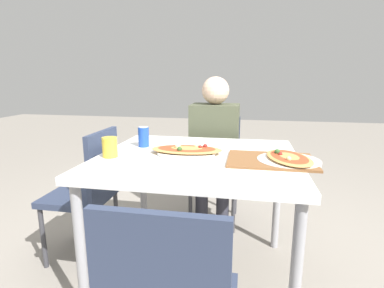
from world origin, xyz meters
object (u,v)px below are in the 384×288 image
Objects in this scene: person_seated at (214,141)px; drink_glass at (110,147)px; chair_far_seated at (216,163)px; pizza_main at (187,150)px; chair_side_left at (89,188)px; dining_table at (198,168)px; soda_can at (144,137)px; pizza_second at (289,159)px.

drink_glass is (-0.47, -0.84, 0.12)m from person_seated.
chair_far_seated is 0.24m from person_seated.
pizza_main is at bearing 20.80° from drink_glass.
person_seated is (0.75, 0.62, 0.22)m from chair_side_left.
chair_far_seated is at bearing 89.01° from dining_table.
soda_can reaches higher than dining_table.
pizza_second is at bearing -13.16° from soda_can.
dining_table is 8.72× the size of soda_can.
soda_can is at bearing 56.15° from person_seated.
chair_far_seated reaches higher than pizza_second.
chair_far_seated is 1.00× the size of chair_side_left.
soda_can is 0.29m from drink_glass.
chair_side_left is (-0.75, -0.73, 0.00)m from chair_far_seated.
dining_table is 0.85m from chair_far_seated.
dining_table is at bearing 89.01° from chair_far_seated.
pizza_main is at bearing 84.17° from chair_far_seated.
dining_table is 9.97× the size of drink_glass.
pizza_second is (0.47, -0.76, 0.08)m from person_seated.
drink_glass is at bearing 63.47° from chair_far_seated.
person_seated is 0.70m from pizza_main.
chair_far_seated is at bearing 84.17° from pizza_main.
chair_far_seated is 2.27× the size of pizza_second.
dining_table is 0.42m from soda_can.
pizza_second is (0.84, -0.20, -0.04)m from soda_can.
chair_far_seated is 1.05m from chair_side_left.
soda_can reaches higher than chair_far_seated.
chair_far_seated is 1.04m from pizza_second.
chair_far_seated is at bearing -45.60° from chair_side_left.
dining_table is 0.91× the size of person_seated.
person_seated reaches higher than chair_far_seated.
chair_far_seated is at bearing 60.81° from soda_can.
soda_can is 0.32× the size of pizza_second.
person_seated is 2.96× the size of pizza_main.
dining_table is at bearing -15.95° from pizza_main.
pizza_main is 3.72× the size of drink_glass.
person_seated is 11.01× the size of drink_glass.
drink_glass is (-0.46, -0.13, 0.13)m from dining_table.
chair_far_seated and chair_side_left have the same top height.
pizza_main is 3.26× the size of soda_can.
drink_glass is at bearing 60.44° from person_seated.
chair_side_left is 0.73× the size of person_seated.
chair_side_left reaches higher than dining_table.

